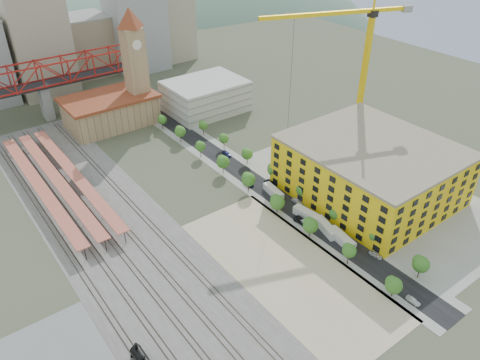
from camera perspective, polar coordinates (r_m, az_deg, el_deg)
ground at (r=151.97m, az=-0.95°, el=-3.56°), size 400.00×400.00×0.00m
ballast_strip at (r=151.76m, az=-16.06°, el=-5.10°), size 36.00×165.00×0.06m
dirt_lot at (r=131.34m, az=5.85°, el=-10.66°), size 28.00×67.00×0.06m
street_asphalt at (r=169.85m, az=0.43°, el=0.76°), size 12.00×170.00×0.06m
sidewalk_west at (r=167.08m, az=-1.07°, el=0.16°), size 3.00×170.00×0.04m
sidewalk_east at (r=172.75m, az=1.89°, el=1.34°), size 3.00×170.00×0.04m
construction_pad at (r=167.23m, az=15.78°, el=-1.19°), size 50.00×90.00×0.06m
rail_tracks at (r=151.28m, az=-16.69°, el=-5.30°), size 26.56×160.00×0.18m
platform_canopies at (r=170.89m, az=-21.39°, el=0.04°), size 16.00×80.00×4.12m
station_hall at (r=210.51m, az=-15.50°, el=8.19°), size 38.00×24.00×13.10m
clock_tower at (r=205.69m, az=-12.80°, el=14.61°), size 12.00×12.00×52.00m
parking_garage at (r=217.20m, az=-4.21°, el=10.17°), size 34.00×26.00×14.00m
truss_bridge at (r=221.49m, az=-23.19°, el=11.38°), size 94.00×9.60×25.60m
construction_building at (r=160.25m, az=15.60°, el=1.23°), size 44.60×50.60×18.80m
street_trees at (r=163.28m, az=2.56°, el=-0.73°), size 15.40×124.40×8.00m
skyline at (r=263.15m, az=-18.91°, el=16.26°), size 133.00×46.00×60.00m
distant_hills at (r=414.28m, az=-17.29°, el=7.01°), size 647.00×264.00×227.00m
tower_crane at (r=180.44m, az=14.16°, el=14.86°), size 53.94×21.91×60.71m
site_trailer_a at (r=141.28m, az=12.29°, el=-6.99°), size 3.89×10.14×2.71m
site_trailer_b at (r=144.41m, az=10.44°, el=-5.75°), size 4.96×10.21×2.70m
site_trailer_c at (r=148.56m, az=8.26°, el=-4.25°), size 3.92×10.43×2.79m
site_trailer_d at (r=158.32m, az=4.10°, el=-1.42°), size 3.59×9.60×2.56m
car_0 at (r=129.14m, az=20.36°, el=-13.63°), size 1.65×3.95×1.34m
car_1 at (r=146.37m, az=7.81°, el=-5.17°), size 2.15×4.70×1.49m
car_2 at (r=146.89m, az=7.55°, el=-4.97°), size 3.17×5.83×1.55m
car_3 at (r=163.48m, az=1.01°, el=-0.35°), size 2.66×5.28×1.47m
car_4 at (r=139.08m, az=16.22°, el=-8.78°), size 2.20×4.25×1.38m
car_5 at (r=155.30m, az=6.97°, el=-2.64°), size 1.53×4.07×1.33m
car_6 at (r=163.36m, az=3.78°, el=-0.45°), size 2.46×5.32×1.48m
car_7 at (r=181.22m, az=-1.61°, el=3.19°), size 2.12×4.66×1.32m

